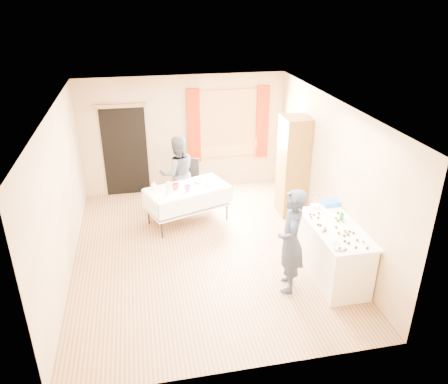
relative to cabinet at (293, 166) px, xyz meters
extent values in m
cube|color=#9E7047|center=(-1.99, -1.13, -1.02)|extent=(4.50, 5.50, 0.02)
cube|color=white|center=(-1.99, -1.13, 1.60)|extent=(4.50, 5.50, 0.02)
cube|color=tan|center=(-1.99, 1.63, 0.29)|extent=(4.50, 0.02, 2.60)
cube|color=tan|center=(-1.99, -3.89, 0.29)|extent=(4.50, 0.02, 2.60)
cube|color=tan|center=(-4.25, -1.13, 0.29)|extent=(0.02, 5.50, 2.60)
cube|color=tan|center=(0.27, -1.13, 0.29)|extent=(0.02, 5.50, 2.60)
cube|color=olive|center=(-0.99, 1.59, 0.49)|extent=(1.32, 0.06, 1.52)
cube|color=white|center=(-0.99, 1.58, 0.49)|extent=(1.20, 0.02, 1.40)
cube|color=#A51C00|center=(-1.77, 1.54, 0.49)|extent=(0.28, 0.06, 1.65)
cube|color=#A51C00|center=(-0.21, 1.54, 0.49)|extent=(0.28, 0.06, 1.65)
cube|color=black|center=(-3.29, 1.60, -0.01)|extent=(0.95, 0.04, 2.00)
cube|color=olive|center=(-3.29, 1.57, 1.01)|extent=(1.05, 0.06, 0.08)
cube|color=brown|center=(0.00, 0.00, 0.00)|extent=(0.50, 0.60, 2.03)
cube|color=#F5EBCD|center=(-0.10, -2.29, -0.58)|extent=(0.66, 1.46, 0.86)
cube|color=white|center=(-0.10, -2.29, -0.12)|extent=(0.72, 1.52, 0.04)
cube|color=white|center=(-2.14, 0.00, -0.28)|extent=(1.70, 1.24, 0.04)
cube|color=black|center=(-2.00, 0.87, -0.59)|extent=(0.50, 0.50, 0.06)
cube|color=black|center=(-1.95, 1.04, -0.34)|extent=(0.39, 0.16, 0.56)
imported|color=#1D2539|center=(-0.88, -2.43, -0.18)|extent=(0.83, 0.74, 1.66)
imported|color=black|center=(-2.25, 0.64, -0.22)|extent=(0.96, 0.85, 1.58)
cylinder|color=#0C7D1C|center=(0.06, -2.10, -0.04)|extent=(0.07, 0.07, 0.12)
imported|color=white|center=(-0.34, -2.86, -0.08)|extent=(0.21, 0.21, 0.05)
cube|color=white|center=(-0.18, -1.64, -0.06)|extent=(0.17, 0.12, 0.08)
cube|color=blue|center=(0.13, -1.57, -0.06)|extent=(0.31, 0.22, 0.08)
cylinder|color=silver|center=(-2.50, -0.24, -0.15)|extent=(0.13, 0.13, 0.22)
imported|color=red|center=(-2.36, -0.04, -0.21)|extent=(0.27, 0.27, 0.11)
imported|color=red|center=(-2.15, -0.18, -0.20)|extent=(0.18, 0.18, 0.12)
imported|color=white|center=(-1.90, 0.18, -0.24)|extent=(0.32, 0.32, 0.05)
cube|color=white|center=(-1.65, 0.03, -0.25)|extent=(0.34, 0.33, 0.02)
imported|color=white|center=(-2.77, 0.00, -0.17)|extent=(0.11, 0.11, 0.18)
sphere|color=#3F2314|center=(-0.30, -2.30, -0.08)|extent=(0.04, 0.04, 0.04)
sphere|color=black|center=(-0.18, -2.73, -0.08)|extent=(0.04, 0.04, 0.04)
sphere|color=black|center=(-0.27, -1.98, -0.08)|extent=(0.04, 0.04, 0.04)
sphere|color=black|center=(-0.30, -1.87, -0.08)|extent=(0.04, 0.04, 0.04)
sphere|color=black|center=(0.11, -1.88, -0.08)|extent=(0.04, 0.04, 0.04)
sphere|color=black|center=(-0.33, -2.89, -0.08)|extent=(0.04, 0.04, 0.04)
sphere|color=#3F2314|center=(0.08, -2.79, -0.08)|extent=(0.04, 0.04, 0.04)
sphere|color=black|center=(-0.11, -2.58, -0.08)|extent=(0.04, 0.04, 0.04)
sphere|color=black|center=(-0.05, -2.46, -0.08)|extent=(0.04, 0.04, 0.04)
sphere|color=black|center=(-0.04, -2.57, -0.08)|extent=(0.04, 0.04, 0.04)
sphere|color=black|center=(-0.09, -2.91, -0.08)|extent=(0.04, 0.04, 0.04)
sphere|color=black|center=(-0.33, -2.38, -0.08)|extent=(0.04, 0.04, 0.04)
sphere|color=#3F2314|center=(-0.04, -2.49, -0.08)|extent=(0.04, 0.04, 0.04)
sphere|color=black|center=(0.02, -2.73, -0.08)|extent=(0.04, 0.04, 0.04)
sphere|color=black|center=(-0.16, -2.50, -0.08)|extent=(0.04, 0.04, 0.04)
sphere|color=black|center=(-0.38, -1.94, -0.08)|extent=(0.04, 0.04, 0.04)
sphere|color=black|center=(-0.36, -1.85, -0.08)|extent=(0.04, 0.04, 0.04)
sphere|color=black|center=(-0.25, -2.91, -0.08)|extent=(0.04, 0.04, 0.04)
sphere|color=#3F2314|center=(-0.32, -2.74, -0.08)|extent=(0.04, 0.04, 0.04)
sphere|color=black|center=(-0.20, -1.84, -0.08)|extent=(0.04, 0.04, 0.04)
sphere|color=black|center=(0.00, -2.05, -0.08)|extent=(0.04, 0.04, 0.04)
sphere|color=black|center=(0.06, -2.54, -0.08)|extent=(0.04, 0.04, 0.04)
sphere|color=black|center=(-0.34, -2.22, -0.08)|extent=(0.04, 0.04, 0.04)
sphere|color=black|center=(0.05, -2.96, -0.08)|extent=(0.04, 0.04, 0.04)
sphere|color=#3F2314|center=(0.05, -2.18, -0.08)|extent=(0.04, 0.04, 0.04)
sphere|color=black|center=(-0.01, -2.14, -0.08)|extent=(0.04, 0.04, 0.04)
sphere|color=black|center=(0.02, -2.48, -0.08)|extent=(0.04, 0.04, 0.04)
sphere|color=black|center=(-0.36, -2.18, -0.08)|extent=(0.04, 0.04, 0.04)
sphere|color=black|center=(-0.14, -2.79, -0.08)|extent=(0.04, 0.04, 0.04)
sphere|color=black|center=(-0.13, -2.33, -0.08)|extent=(0.04, 0.04, 0.04)
sphere|color=#3F2314|center=(-0.38, -2.40, -0.08)|extent=(0.04, 0.04, 0.04)
sphere|color=black|center=(-0.35, -2.39, -0.08)|extent=(0.04, 0.04, 0.04)
camera|label=1|loc=(-2.96, -7.68, 3.22)|focal=35.00mm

